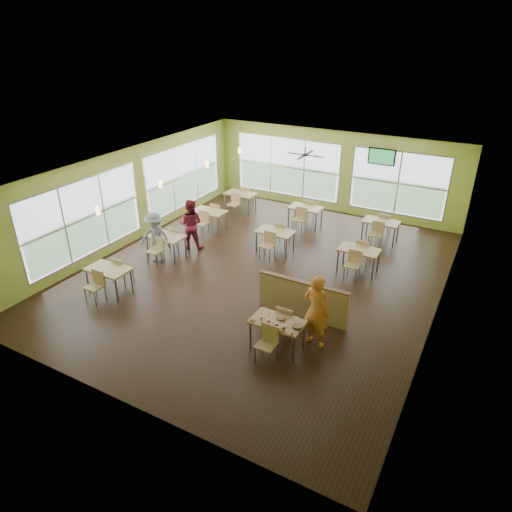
# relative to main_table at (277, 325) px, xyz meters

# --- Properties ---
(room) EXTENTS (12.00, 12.04, 3.20)m
(room) POSITION_rel_main_table_xyz_m (-2.00, 3.00, 0.97)
(room) COLOR black
(room) RESTS_ON ground
(window_bays) EXTENTS (9.24, 10.24, 2.38)m
(window_bays) POSITION_rel_main_table_xyz_m (-4.65, 6.08, 0.85)
(window_bays) COLOR white
(window_bays) RESTS_ON room
(main_table) EXTENTS (1.22, 1.52, 0.87)m
(main_table) POSITION_rel_main_table_xyz_m (0.00, 0.00, 0.00)
(main_table) COLOR tan
(main_table) RESTS_ON floor
(half_wall_divider) EXTENTS (2.40, 0.14, 1.04)m
(half_wall_divider) POSITION_rel_main_table_xyz_m (0.00, 1.45, -0.11)
(half_wall_divider) COLOR tan
(half_wall_divider) RESTS_ON floor
(dining_tables) EXTENTS (6.92, 8.72, 0.87)m
(dining_tables) POSITION_rel_main_table_xyz_m (-3.05, 4.71, -0.00)
(dining_tables) COLOR tan
(dining_tables) RESTS_ON floor
(pendant_lights) EXTENTS (0.11, 7.31, 0.86)m
(pendant_lights) POSITION_rel_main_table_xyz_m (-5.20, 3.68, 1.82)
(pendant_lights) COLOR #2D2119
(pendant_lights) RESTS_ON ceiling
(ceiling_fan) EXTENTS (1.25, 1.25, 0.29)m
(ceiling_fan) POSITION_rel_main_table_xyz_m (-2.00, 6.00, 2.32)
(ceiling_fan) COLOR #2D2119
(ceiling_fan) RESTS_ON ceiling
(tv_backwall) EXTENTS (1.00, 0.07, 0.60)m
(tv_backwall) POSITION_rel_main_table_xyz_m (-0.20, 8.90, 1.82)
(tv_backwall) COLOR black
(tv_backwall) RESTS_ON wall_back
(man_plaid) EXTENTS (0.75, 0.57, 1.83)m
(man_plaid) POSITION_rel_main_table_xyz_m (0.70, 0.57, 0.28)
(man_plaid) COLOR #EF4B1A
(man_plaid) RESTS_ON floor
(patron_maroon) EXTENTS (0.99, 0.88, 1.70)m
(patron_maroon) POSITION_rel_main_table_xyz_m (-4.91, 3.46, 0.22)
(patron_maroon) COLOR maroon
(patron_maroon) RESTS_ON floor
(patron_grey) EXTENTS (1.15, 0.80, 1.62)m
(patron_grey) POSITION_rel_main_table_xyz_m (-5.31, 2.15, 0.18)
(patron_grey) COLOR slate
(patron_grey) RESTS_ON floor
(cup_blue) EXTENTS (0.08, 0.08, 0.30)m
(cup_blue) POSITION_rel_main_table_xyz_m (-0.34, -0.14, 0.18)
(cup_blue) COLOR white
(cup_blue) RESTS_ON main_table
(cup_yellow) EXTENTS (0.09, 0.09, 0.34)m
(cup_yellow) POSITION_rel_main_table_xyz_m (-0.13, -0.18, 0.19)
(cup_yellow) COLOR white
(cup_yellow) RESTS_ON main_table
(cup_red_near) EXTENTS (0.08, 0.08, 0.30)m
(cup_red_near) POSITION_rel_main_table_xyz_m (0.08, -0.21, 0.18)
(cup_red_near) COLOR white
(cup_red_near) RESTS_ON main_table
(cup_red_far) EXTENTS (0.10, 0.10, 0.35)m
(cup_red_far) POSITION_rel_main_table_xyz_m (0.28, -0.24, 0.19)
(cup_red_far) COLOR white
(cup_red_far) RESTS_ON main_table
(food_basket) EXTENTS (0.24, 0.24, 0.05)m
(food_basket) POSITION_rel_main_table_xyz_m (0.50, -0.01, 0.15)
(food_basket) COLOR black
(food_basket) RESTS_ON main_table
(ketchup_cup) EXTENTS (0.06, 0.06, 0.03)m
(ketchup_cup) POSITION_rel_main_table_xyz_m (0.50, -0.30, 0.13)
(ketchup_cup) COLOR #AA2300
(ketchup_cup) RESTS_ON main_table
(wrapper_left) EXTENTS (0.15, 0.13, 0.04)m
(wrapper_left) POSITION_rel_main_table_xyz_m (-0.50, -0.25, 0.14)
(wrapper_left) COLOR #9F7F4D
(wrapper_left) RESTS_ON main_table
(wrapper_mid) EXTENTS (0.25, 0.24, 0.05)m
(wrapper_mid) POSITION_rel_main_table_xyz_m (0.04, 0.11, 0.15)
(wrapper_mid) COLOR #9F7F4D
(wrapper_mid) RESTS_ON main_table
(wrapper_right) EXTENTS (0.16, 0.15, 0.03)m
(wrapper_right) POSITION_rel_main_table_xyz_m (0.25, -0.30, 0.14)
(wrapper_right) COLOR #9F7F4D
(wrapper_right) RESTS_ON main_table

